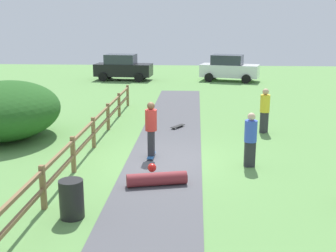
{
  "coord_description": "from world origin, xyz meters",
  "views": [
    {
      "loc": [
        0.99,
        -13.23,
        4.41
      ],
      "look_at": [
        0.08,
        0.6,
        1.0
      ],
      "focal_mm": 46.18,
      "sensor_mm": 36.0,
      "label": 1
    }
  ],
  "objects_px": {
    "bush_large": "(6,110)",
    "bystander_yellow": "(265,108)",
    "skater_riding": "(151,127)",
    "skateboard_loose": "(178,126)",
    "parked_car_white": "(229,68)",
    "trash_bin": "(72,199)",
    "skater_fallen": "(156,178)",
    "bystander_blue": "(251,137)",
    "parked_car_black": "(123,67)"
  },
  "relations": [
    {
      "from": "bush_large",
      "to": "bystander_yellow",
      "type": "height_order",
      "value": "bush_large"
    },
    {
      "from": "skater_riding",
      "to": "skateboard_loose",
      "type": "distance_m",
      "value": 4.23
    },
    {
      "from": "parked_car_white",
      "to": "trash_bin",
      "type": "bearing_deg",
      "value": -102.62
    },
    {
      "from": "skater_riding",
      "to": "parked_car_white",
      "type": "relative_size",
      "value": 0.41
    },
    {
      "from": "trash_bin",
      "to": "skater_fallen",
      "type": "xyz_separation_m",
      "value": [
        1.75,
        2.12,
        -0.25
      ]
    },
    {
      "from": "bush_large",
      "to": "bystander_blue",
      "type": "distance_m",
      "value": 9.28
    },
    {
      "from": "skater_riding",
      "to": "parked_car_white",
      "type": "bearing_deg",
      "value": 78.41
    },
    {
      "from": "bush_large",
      "to": "bystander_blue",
      "type": "xyz_separation_m",
      "value": [
        8.86,
        -2.75,
        -0.16
      ]
    },
    {
      "from": "bush_large",
      "to": "skater_fallen",
      "type": "relative_size",
      "value": 2.84
    },
    {
      "from": "skater_riding",
      "to": "bystander_blue",
      "type": "xyz_separation_m",
      "value": [
        3.11,
        -0.64,
        -0.12
      ]
    },
    {
      "from": "bush_large",
      "to": "parked_car_black",
      "type": "bearing_deg",
      "value": 84.19
    },
    {
      "from": "bush_large",
      "to": "skater_fallen",
      "type": "bearing_deg",
      "value": -36.06
    },
    {
      "from": "skateboard_loose",
      "to": "parked_car_white",
      "type": "distance_m",
      "value": 14.96
    },
    {
      "from": "skateboard_loose",
      "to": "bystander_yellow",
      "type": "xyz_separation_m",
      "value": [
        3.48,
        -0.47,
        0.9
      ]
    },
    {
      "from": "skater_riding",
      "to": "skateboard_loose",
      "type": "height_order",
      "value": "skater_riding"
    },
    {
      "from": "skater_riding",
      "to": "bystander_yellow",
      "type": "distance_m",
      "value": 5.51
    },
    {
      "from": "bystander_yellow",
      "to": "bystander_blue",
      "type": "relative_size",
      "value": 1.05
    },
    {
      "from": "bush_large",
      "to": "skater_fallen",
      "type": "xyz_separation_m",
      "value": [
        6.14,
        -4.47,
        -0.89
      ]
    },
    {
      "from": "bystander_yellow",
      "to": "parked_car_black",
      "type": "distance_m",
      "value": 17.17
    },
    {
      "from": "bystander_blue",
      "to": "skater_riding",
      "type": "bearing_deg",
      "value": 168.32
    },
    {
      "from": "bush_large",
      "to": "parked_car_black",
      "type": "xyz_separation_m",
      "value": [
        1.68,
        16.55,
        -0.13
      ]
    },
    {
      "from": "bystander_yellow",
      "to": "parked_car_white",
      "type": "xyz_separation_m",
      "value": [
        -0.35,
        15.07,
        -0.03
      ]
    },
    {
      "from": "parked_car_white",
      "to": "bystander_yellow",
      "type": "bearing_deg",
      "value": -88.68
    },
    {
      "from": "bystander_blue",
      "to": "skateboard_loose",
      "type": "bearing_deg",
      "value": 117.2
    },
    {
      "from": "bush_large",
      "to": "trash_bin",
      "type": "relative_size",
      "value": 5.32
    },
    {
      "from": "trash_bin",
      "to": "parked_car_white",
      "type": "bearing_deg",
      "value": 77.38
    },
    {
      "from": "bystander_yellow",
      "to": "parked_car_white",
      "type": "distance_m",
      "value": 15.08
    },
    {
      "from": "trash_bin",
      "to": "skater_riding",
      "type": "distance_m",
      "value": 4.72
    },
    {
      "from": "skateboard_loose",
      "to": "bystander_blue",
      "type": "bearing_deg",
      "value": -62.8
    },
    {
      "from": "bush_large",
      "to": "parked_car_white",
      "type": "xyz_separation_m",
      "value": [
        9.58,
        16.56,
        -0.13
      ]
    },
    {
      "from": "parked_car_white",
      "to": "bystander_blue",
      "type": "bearing_deg",
      "value": -92.12
    },
    {
      "from": "bush_large",
      "to": "bystander_yellow",
      "type": "bearing_deg",
      "value": 8.51
    },
    {
      "from": "skater_fallen",
      "to": "parked_car_black",
      "type": "relative_size",
      "value": 0.39
    },
    {
      "from": "bush_large",
      "to": "parked_car_black",
      "type": "height_order",
      "value": "bush_large"
    },
    {
      "from": "skater_fallen",
      "to": "bystander_blue",
      "type": "xyz_separation_m",
      "value": [
        2.72,
        1.72,
        0.74
      ]
    },
    {
      "from": "skater_riding",
      "to": "parked_car_black",
      "type": "xyz_separation_m",
      "value": [
        -4.07,
        18.66,
        -0.1
      ]
    },
    {
      "from": "skateboard_loose",
      "to": "parked_car_black",
      "type": "xyz_separation_m",
      "value": [
        -4.76,
        14.6,
        0.87
      ]
    },
    {
      "from": "skateboard_loose",
      "to": "parked_car_white",
      "type": "height_order",
      "value": "parked_car_white"
    },
    {
      "from": "bystander_blue",
      "to": "trash_bin",
      "type": "bearing_deg",
      "value": -139.34
    },
    {
      "from": "skater_riding",
      "to": "skateboard_loose",
      "type": "relative_size",
      "value": 2.35
    },
    {
      "from": "bush_large",
      "to": "bystander_yellow",
      "type": "relative_size",
      "value": 2.68
    },
    {
      "from": "skater_fallen",
      "to": "parked_car_black",
      "type": "height_order",
      "value": "parked_car_black"
    },
    {
      "from": "trash_bin",
      "to": "skater_fallen",
      "type": "height_order",
      "value": "trash_bin"
    },
    {
      "from": "skater_riding",
      "to": "parked_car_white",
      "type": "height_order",
      "value": "parked_car_white"
    },
    {
      "from": "trash_bin",
      "to": "parked_car_black",
      "type": "distance_m",
      "value": 23.3
    },
    {
      "from": "skateboard_loose",
      "to": "bush_large",
      "type": "bearing_deg",
      "value": -163.12
    },
    {
      "from": "bush_large",
      "to": "skateboard_loose",
      "type": "bearing_deg",
      "value": 16.88
    },
    {
      "from": "bush_large",
      "to": "parked_car_white",
      "type": "height_order",
      "value": "bush_large"
    },
    {
      "from": "parked_car_black",
      "to": "skater_fallen",
      "type": "bearing_deg",
      "value": -78.03
    },
    {
      "from": "bush_large",
      "to": "parked_car_black",
      "type": "relative_size",
      "value": 1.11
    }
  ]
}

